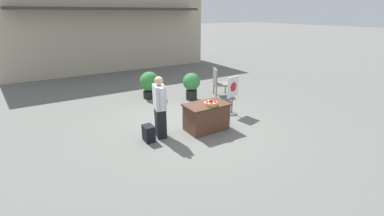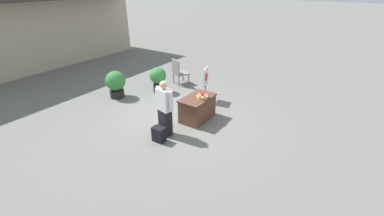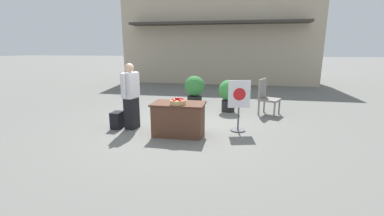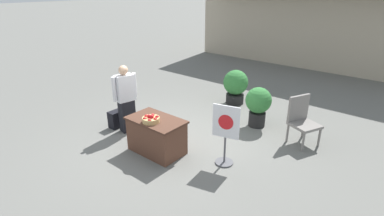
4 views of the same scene
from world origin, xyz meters
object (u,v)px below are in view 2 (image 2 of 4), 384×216
(poster_board, at_px, (206,84))
(display_table, at_px, (197,108))
(apple_basket, at_px, (202,96))
(backpack, at_px, (159,134))
(patio_chair, at_px, (179,71))
(potted_plant_far_right, at_px, (158,78))
(potted_plant_far_left, at_px, (116,83))
(person_visitor, at_px, (165,108))

(poster_board, bearing_deg, display_table, -82.99)
(display_table, bearing_deg, apple_basket, -80.31)
(apple_basket, bearing_deg, backpack, 168.49)
(backpack, xyz_separation_m, patio_chair, (3.78, 2.16, 0.37))
(poster_board, bearing_deg, backpack, -97.73)
(potted_plant_far_right, bearing_deg, apple_basket, -110.56)
(backpack, bearing_deg, apple_basket, -11.51)
(display_table, distance_m, poster_board, 1.48)
(apple_basket, xyz_separation_m, backpack, (-1.66, 0.34, -0.60))
(backpack, height_order, potted_plant_far_right, potted_plant_far_right)
(patio_chair, distance_m, potted_plant_far_right, 1.14)
(potted_plant_far_right, bearing_deg, potted_plant_far_left, 142.24)
(display_table, xyz_separation_m, person_visitor, (-1.26, 0.25, 0.44))
(poster_board, xyz_separation_m, patio_chair, (0.80, 1.81, -0.07))
(display_table, xyz_separation_m, potted_plant_far_right, (1.01, 2.47, 0.21))
(potted_plant_far_right, bearing_deg, backpack, -139.09)
(display_table, relative_size, apple_basket, 3.43)
(potted_plant_far_right, bearing_deg, poster_board, -80.13)
(display_table, xyz_separation_m, patio_chair, (2.15, 2.34, 0.20))
(backpack, bearing_deg, potted_plant_far_left, 66.93)
(backpack, height_order, potted_plant_far_left, potted_plant_far_left)
(patio_chair, bearing_deg, potted_plant_far_right, -162.74)
(display_table, relative_size, person_visitor, 0.74)
(display_table, xyz_separation_m, backpack, (-1.63, 0.18, -0.17))
(person_visitor, relative_size, potted_plant_far_left, 1.60)
(person_visitor, bearing_deg, display_table, 0.00)
(potted_plant_far_left, bearing_deg, patio_chair, -24.91)
(backpack, bearing_deg, potted_plant_far_right, 40.91)
(backpack, height_order, patio_chair, patio_chair)
(patio_chair, bearing_deg, display_table, -108.43)
(potted_plant_far_left, bearing_deg, potted_plant_far_right, -37.76)
(potted_plant_far_right, bearing_deg, person_visitor, -135.63)
(display_table, distance_m, apple_basket, 0.46)
(apple_basket, distance_m, potted_plant_far_left, 3.62)
(potted_plant_far_right, height_order, potted_plant_far_left, potted_plant_far_left)
(person_visitor, distance_m, poster_board, 2.64)
(display_table, distance_m, backpack, 1.65)
(display_table, bearing_deg, patio_chair, 47.39)
(patio_chair, bearing_deg, apple_basket, -106.22)
(poster_board, distance_m, potted_plant_far_left, 3.33)
(potted_plant_far_left, bearing_deg, apple_basket, -85.74)
(poster_board, distance_m, patio_chair, 1.98)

